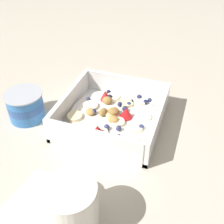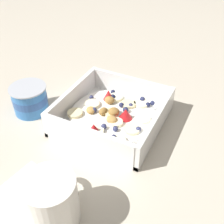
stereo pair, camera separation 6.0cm
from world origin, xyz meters
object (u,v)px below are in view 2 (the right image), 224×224
Objects in this scene: yogurt_cup at (30,99)px; folded_napkin at (29,199)px; spoon at (129,81)px; fruit_bowl at (112,116)px; coffee_mug at (52,200)px.

yogurt_cup is 0.70× the size of folded_napkin.
folded_napkin is at bearing 179.48° from spoon.
folded_napkin is (-0.20, -0.15, -0.03)m from yogurt_cup.
spoon is 1.45× the size of folded_napkin.
fruit_bowl reaches higher than folded_napkin.
yogurt_cup reaches higher than fruit_bowl.
yogurt_cup is 0.88× the size of coffee_mug.
fruit_bowl is 0.25m from coffee_mug.
fruit_bowl is 0.20m from yogurt_cup.
fruit_bowl is 0.24m from folded_napkin.
coffee_mug reaches higher than folded_napkin.
yogurt_cup is 0.29m from coffee_mug.
folded_napkin is (0.00, 0.06, -0.04)m from coffee_mug.
spoon is 0.41m from folded_napkin.
yogurt_cup is at bearing 103.61° from fruit_bowl.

